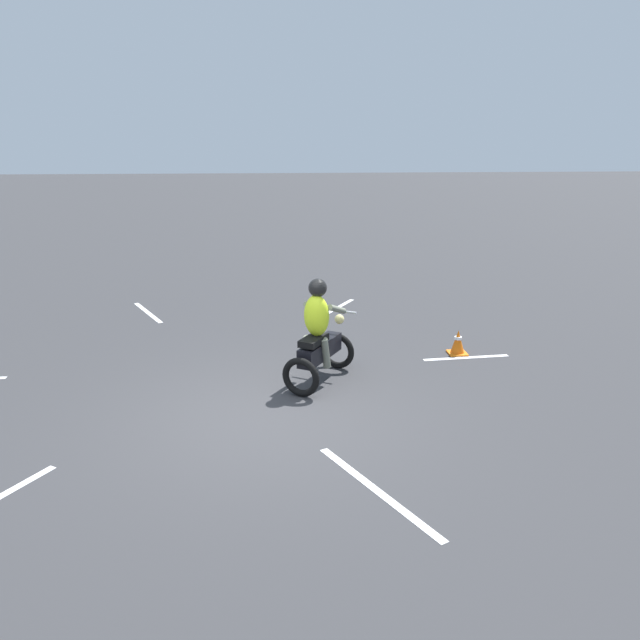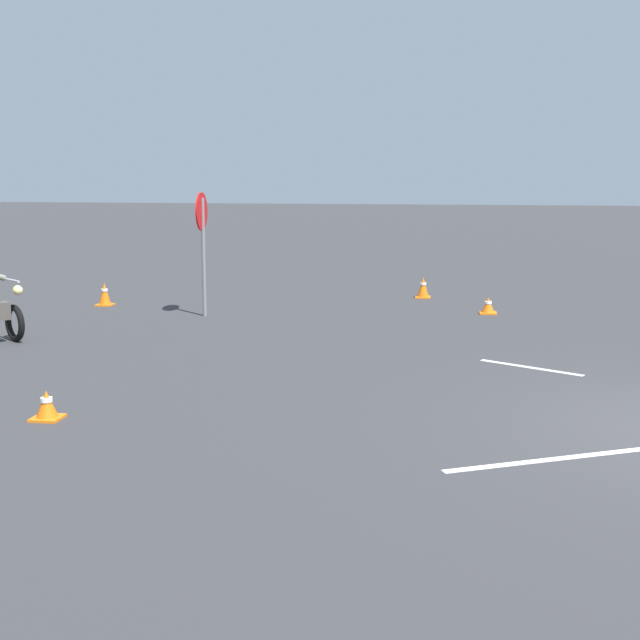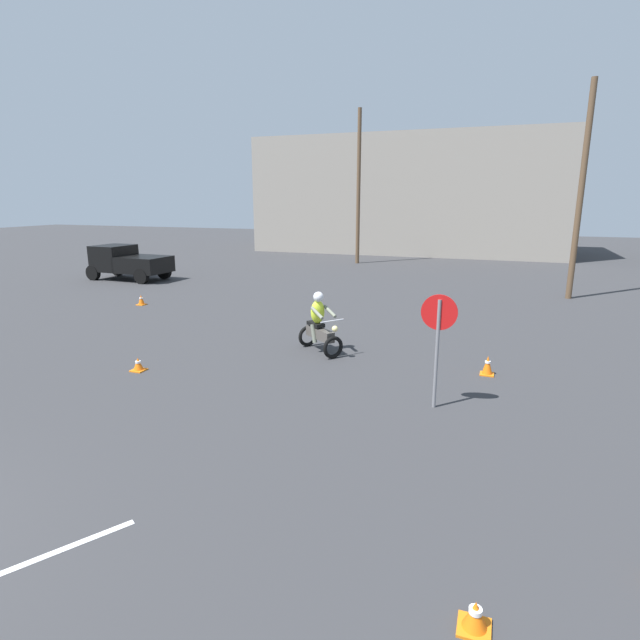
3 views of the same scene
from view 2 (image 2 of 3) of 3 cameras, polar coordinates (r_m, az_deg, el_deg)
stop_sign at (r=16.67m, az=-7.55°, el=5.82°), size 0.70×0.08×2.30m
traffic_cone_near_left at (r=18.47m, az=-13.62°, el=1.61°), size 0.32×0.32×0.47m
traffic_cone_near_right at (r=19.15m, az=6.62°, el=2.06°), size 0.32×0.32×0.45m
traffic_cone_mid_left at (r=10.28m, az=-17.09°, el=-5.26°), size 0.32×0.32×0.33m
traffic_cone_far_center at (r=17.24m, az=10.71°, el=0.89°), size 0.32×0.32×0.31m
lane_stripe_ne at (r=12.72m, az=13.32°, el=-2.97°), size 0.89×1.38×0.01m
lane_stripe_nw at (r=8.81m, az=14.30°, el=-8.66°), size 1.06×1.97×0.01m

